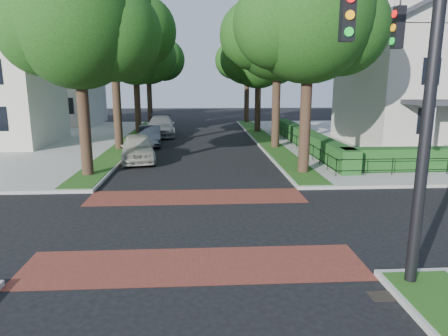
{
  "coord_description": "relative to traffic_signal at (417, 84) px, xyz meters",
  "views": [
    {
      "loc": [
        0.2,
        -12.97,
        4.76
      ],
      "look_at": [
        1.05,
        1.5,
        1.6
      ],
      "focal_mm": 32.0,
      "sensor_mm": 36.0,
      "label": 1
    }
  ],
  "objects": [
    {
      "name": "tree_right_back",
      "position": [
        0.72,
        37.64,
        2.56
      ],
      "size": [
        7.5,
        6.45,
        10.2
      ],
      "color": "black",
      "rests_on": "sidewalk_ne"
    },
    {
      "name": "parked_car_front",
      "position": [
        -8.49,
        15.47,
        -3.88
      ],
      "size": [
        2.74,
        5.12,
        1.66
      ],
      "primitive_type": "imported",
      "rotation": [
        0.0,
        0.0,
        0.17
      ],
      "color": "#B7B4A4",
      "rests_on": "ground"
    },
    {
      "name": "traffic_signal",
      "position": [
        0.0,
        0.0,
        0.0
      ],
      "size": [
        2.17,
        2.0,
        8.0
      ],
      "color": "black",
      "rests_on": "sidewalk_se"
    },
    {
      "name": "tree_left_near",
      "position": [
        -10.28,
        11.64,
        2.56
      ],
      "size": [
        7.5,
        6.45,
        10.2
      ],
      "color": "black",
      "rests_on": "sidewalk_nw"
    },
    {
      "name": "hedge_main_road",
      "position": [
        2.81,
        19.41,
        -3.96
      ],
      "size": [
        1.0,
        18.0,
        1.2
      ],
      "primitive_type": "cube",
      "color": "#1B4116",
      "rests_on": "sidewalk_ne"
    },
    {
      "name": "tree_right_near",
      "position": [
        0.72,
        11.65,
        2.92
      ],
      "size": [
        7.75,
        6.67,
        10.66
      ],
      "color": "black",
      "rests_on": "sidewalk_ne"
    },
    {
      "name": "grass_strip_nw",
      "position": [
        -10.29,
        23.51,
        -4.55
      ],
      "size": [
        1.6,
        29.8,
        0.02
      ],
      "primitive_type": "cube",
      "color": "#204B15",
      "rests_on": "sidewalk_nw"
    },
    {
      "name": "house_victorian",
      "position": [
        12.62,
        20.33,
        1.31
      ],
      "size": [
        13.0,
        13.05,
        12.48
      ],
      "color": "beige",
      "rests_on": "sidewalk_ne"
    },
    {
      "name": "crosswalk_near",
      "position": [
        -4.89,
        1.21,
        -4.7
      ],
      "size": [
        9.0,
        2.2,
        0.01
      ],
      "primitive_type": "cube",
      "color": "maroon",
      "rests_on": "ground"
    },
    {
      "name": "tree_left_back",
      "position": [
        -10.28,
        37.65,
        2.7
      ],
      "size": [
        7.75,
        6.66,
        10.44
      ],
      "color": "black",
      "rests_on": "sidewalk_nw"
    },
    {
      "name": "sidewalk_ne",
      "position": [
        14.61,
        23.41,
        -4.63
      ],
      "size": [
        30.0,
        30.0,
        0.15
      ],
      "primitive_type": "cube",
      "color": "gray",
      "rests_on": "ground"
    },
    {
      "name": "house_left_far",
      "position": [
        -20.38,
        36.41,
        0.33
      ],
      "size": [
        10.0,
        9.0,
        10.14
      ],
      "color": "beige",
      "rests_on": "sidewalk_nw"
    },
    {
      "name": "parked_car_middle",
      "position": [
        -8.49,
        21.53,
        -3.97
      ],
      "size": [
        2.0,
        4.6,
        1.47
      ],
      "primitive_type": "imported",
      "rotation": [
        0.0,
        0.0,
        0.1
      ],
      "color": "#1C222A",
      "rests_on": "ground"
    },
    {
      "name": "crosswalk_far",
      "position": [
        -4.89,
        7.61,
        -4.7
      ],
      "size": [
        9.0,
        2.2,
        0.01
      ],
      "primitive_type": "cube",
      "color": "maroon",
      "rests_on": "ground"
    },
    {
      "name": "parked_car_rear",
      "position": [
        -8.21,
        27.03,
        -3.85
      ],
      "size": [
        2.9,
        6.12,
        1.72
      ],
      "primitive_type": "imported",
      "rotation": [
        0.0,
        0.0,
        0.08
      ],
      "color": "gray",
      "rests_on": "ground"
    },
    {
      "name": "tree_right_far",
      "position": [
        0.71,
        28.64,
        2.2
      ],
      "size": [
        7.25,
        6.23,
        9.74
      ],
      "color": "black",
      "rests_on": "sidewalk_ne"
    },
    {
      "name": "tree_left_far",
      "position": [
        -10.29,
        28.63,
        2.41
      ],
      "size": [
        7.0,
        6.02,
        9.86
      ],
      "color": "black",
      "rests_on": "sidewalk_nw"
    },
    {
      "name": "fence_main_road",
      "position": [
        2.01,
        19.41,
        -4.11
      ],
      "size": [
        0.06,
        18.0,
        0.9
      ],
      "primitive_type": null,
      "color": "black",
      "rests_on": "sidewalk_ne"
    },
    {
      "name": "storm_drain",
      "position": [
        -0.59,
        -0.59,
        -4.7
      ],
      "size": [
        0.65,
        0.45,
        0.01
      ],
      "primitive_type": "cube",
      "color": "black",
      "rests_on": "ground"
    },
    {
      "name": "ground",
      "position": [
        -4.89,
        4.41,
        -4.71
      ],
      "size": [
        120.0,
        120.0,
        0.0
      ],
      "primitive_type": "plane",
      "color": "black",
      "rests_on": "ground"
    },
    {
      "name": "tree_left_mid",
      "position": [
        -10.28,
        19.66,
        3.64
      ],
      "size": [
        8.0,
        6.88,
        11.48
      ],
      "color": "black",
      "rests_on": "sidewalk_nw"
    },
    {
      "name": "grass_strip_ne",
      "position": [
        0.51,
        23.51,
        -4.55
      ],
      "size": [
        1.6,
        29.8,
        0.02
      ],
      "primitive_type": "cube",
      "color": "#204B15",
      "rests_on": "sidewalk_ne"
    },
    {
      "name": "tree_right_mid",
      "position": [
        0.72,
        19.66,
        3.28
      ],
      "size": [
        8.25,
        7.09,
        11.22
      ],
      "color": "black",
      "rests_on": "sidewalk_ne"
    }
  ]
}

